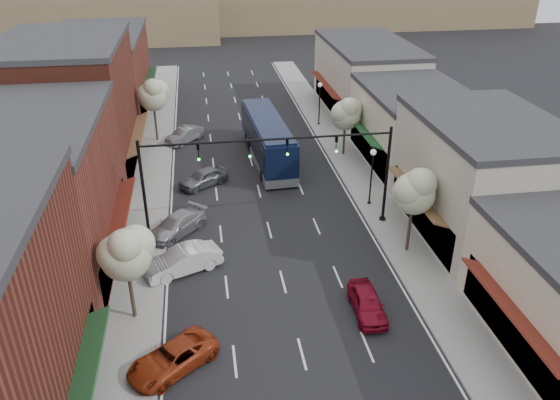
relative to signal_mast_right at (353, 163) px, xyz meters
name	(u,v)px	position (x,y,z in m)	size (l,w,h in m)	color
ground	(289,303)	(-5.62, -8.00, -4.62)	(160.00, 160.00, 0.00)	black
sidewalk_left	(152,173)	(-14.02, 10.50, -4.55)	(2.80, 73.00, 0.15)	gray
sidewalk_right	(349,161)	(2.78, 10.50, -4.55)	(2.80, 73.00, 0.15)	gray
curb_left	(169,172)	(-12.62, 10.50, -4.55)	(0.25, 73.00, 0.17)	gray
curb_right	(333,162)	(1.38, 10.50, -4.55)	(0.25, 73.00, 0.17)	gray
bldg_left_midnear	(29,197)	(-19.85, -2.00, 0.03)	(10.14, 14.10, 9.40)	maroon
bldg_left_midfar	(71,109)	(-19.86, 12.00, 0.78)	(10.14, 14.10, 10.90)	maroon
bldg_left_far	(101,74)	(-19.84, 28.00, -0.46)	(10.14, 18.10, 8.40)	maroon
bldg_right_midnear	(481,178)	(8.10, -2.00, -0.72)	(9.14, 12.10, 7.90)	#B5AC9B
bldg_right_midfar	(413,126)	(8.08, 10.00, -1.46)	(9.14, 12.10, 6.40)	beige
bldg_right_far	(366,78)	(8.09, 24.00, -0.96)	(9.14, 16.10, 7.40)	#B5AC9B
hill_near	(70,15)	(-30.62, 70.00, -0.62)	(50.00, 20.00, 8.00)	#7A6647
signal_mast_right	(353,163)	(0.00, 0.00, 0.00)	(8.22, 0.46, 7.00)	black
signal_mast_left	(180,174)	(-11.24, 0.00, 0.00)	(8.22, 0.46, 7.00)	black
tree_right_near	(415,190)	(2.73, -4.05, -0.17)	(2.85, 2.65, 5.95)	#47382B
tree_right_far	(346,113)	(2.73, 11.95, -0.63)	(2.85, 2.65, 5.43)	#47382B
tree_left_near	(126,252)	(-13.87, -8.05, -0.40)	(2.85, 2.65, 5.69)	#47382B
tree_left_far	(153,94)	(-13.87, 17.95, -0.02)	(2.85, 2.65, 6.13)	#47382B
lamp_post_near	(372,168)	(2.18, 2.50, -1.62)	(0.44, 0.44, 4.44)	black
lamp_post_far	(320,97)	(2.18, 20.00, -1.62)	(0.44, 0.44, 4.44)	black
coach_bus	(268,139)	(-4.14, 11.97, -2.66)	(3.38, 12.46, 3.77)	black
red_hatchback	(367,303)	(-1.59, -9.44, -3.96)	(1.56, 3.87, 1.32)	maroon
parked_car_a	(173,358)	(-11.82, -12.00, -4.00)	(2.05, 4.45, 1.24)	maroon
parked_car_b	(183,261)	(-11.38, -4.02, -3.85)	(1.63, 4.66, 1.54)	silver
parked_car_c	(177,225)	(-11.82, 0.48, -3.95)	(1.89, 4.65, 1.35)	#9A999E
parked_car_d	(204,177)	(-9.82, 7.67, -3.92)	(1.65, 4.10, 1.40)	#5A5D61
parked_car_e	(185,135)	(-11.33, 17.43, -3.94)	(1.44, 4.12, 1.36)	gray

